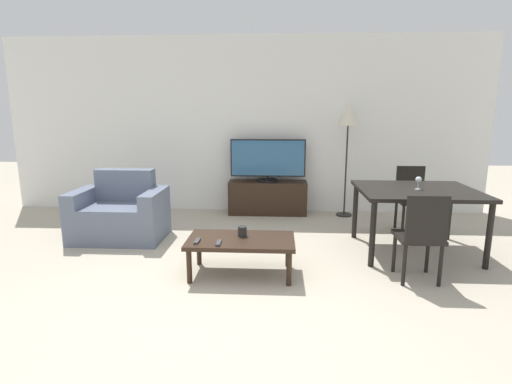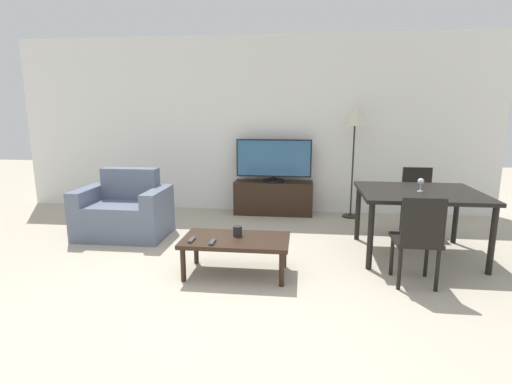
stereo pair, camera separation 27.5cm
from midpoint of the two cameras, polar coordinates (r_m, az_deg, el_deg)
ground_plane at (r=3.33m, az=-9.20°, el=-17.12°), size 18.00×18.00×0.00m
wall_back at (r=6.32m, az=-2.87°, el=9.46°), size 7.50×0.06×2.70m
armchair at (r=5.33m, az=-20.23°, el=-3.03°), size 1.10×0.74×0.84m
tv_stand at (r=6.19m, az=0.40°, el=-0.81°), size 1.20×0.36×0.51m
tv at (r=6.08m, az=0.41°, el=4.56°), size 1.14×0.32×0.65m
coffee_table at (r=3.92m, az=-4.19°, el=-7.26°), size 1.04×0.57×0.37m
dining_table at (r=4.74m, az=20.48°, el=-0.50°), size 1.28×1.08×0.73m
dining_chair_near at (r=3.94m, az=20.73°, el=-5.57°), size 0.40×0.40×0.86m
dining_chair_far at (r=5.63m, az=20.04°, el=-0.46°), size 0.40×0.40×0.86m
floor_lamp at (r=6.05m, az=11.75°, el=9.95°), size 0.31×0.31×1.68m
remote_primary at (r=3.78m, az=-7.47°, el=-7.24°), size 0.04×0.15×0.02m
remote_secondary at (r=3.86m, az=-10.44°, el=-6.92°), size 0.04×0.15×0.02m
cup_white_near at (r=3.96m, az=-3.97°, el=-5.64°), size 0.09×0.09×0.10m
wine_glass_left at (r=4.67m, az=20.66°, el=1.54°), size 0.07×0.07×0.15m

